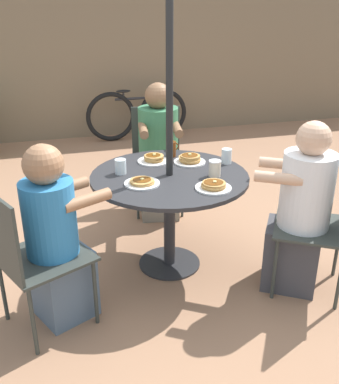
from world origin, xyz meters
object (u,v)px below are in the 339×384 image
bicycle (137,114)px  patio_chair_east (328,220)px  drinking_glass_a (121,167)px  patio_chair_north (27,252)px  patio_chair_south (157,152)px  syrup_bottle (171,148)px  pancake_plate_b (142,182)px  diner_south (159,157)px  patio_table (169,189)px  pancake_plate_c (154,159)px  pancake_plate_d (213,186)px  coffee_cup (215,168)px  diner_east (300,215)px  drinking_glass_b (227,156)px  diner_north (56,241)px  pancake_plate_a (190,159)px

bicycle → patio_chair_east: bearing=-83.4°
bicycle → drinking_glass_a: bearing=-103.9°
patio_chair_north → patio_chair_south: same height
syrup_bottle → drinking_glass_a: size_ratio=1.62×
bicycle → patio_chair_south: bearing=-97.3°
syrup_bottle → pancake_plate_b: bearing=-124.4°
diner_south → patio_table: bearing=90.0°
pancake_plate_c → pancake_plate_d: (0.25, -0.59, -0.00)m
syrup_bottle → coffee_cup: (0.17, -0.48, -0.01)m
drinking_glass_a → patio_chair_south: bearing=62.4°
syrup_bottle → patio_chair_east: bearing=-50.2°
drinking_glass_a → pancake_plate_d: bearing=-39.0°
diner_east → drinking_glass_b: bearing=58.2°
diner_north → pancake_plate_a: 1.18m
syrup_bottle → bicycle: 2.92m
patio_chair_north → bicycle: (1.39, 3.70, -0.18)m
patio_chair_north → pancake_plate_b: bearing=89.2°
pancake_plate_b → pancake_plate_c: size_ratio=1.00×
diner_south → bicycle: 2.39m
pancake_plate_a → pancake_plate_d: bearing=-90.6°
diner_south → syrup_bottle: bearing=96.3°
pancake_plate_b → diner_east: bearing=-20.0°
syrup_bottle → diner_east: bearing=-53.2°
diner_south → coffee_cup: (0.14, -0.98, 0.23)m
diner_east → syrup_bottle: 1.08m
drinking_glass_a → diner_east: bearing=-28.7°
pancake_plate_c → bicycle: size_ratio=0.16×
diner_east → pancake_plate_a: diner_east is taller
patio_chair_south → pancake_plate_a: (0.04, -0.86, 0.21)m
patio_chair_east → pancake_plate_c: patio_chair_east is taller
patio_chair_east → pancake_plate_a: patio_chair_east is taller
patio_chair_south → bicycle: 2.21m
patio_chair_south → pancake_plate_c: 0.82m
diner_north → diner_east: (1.54, -0.08, 0.00)m
diner_north → pancake_plate_a: bearing=94.0°
diner_east → diner_south: diner_south is taller
patio_chair_south → syrup_bottle: (-0.06, -0.68, 0.25)m
pancake_plate_a → pancake_plate_d: size_ratio=1.00×
pancake_plate_a → pancake_plate_b: size_ratio=1.00×
pancake_plate_b → coffee_cup: (0.50, 0.01, 0.04)m
pancake_plate_d → syrup_bottle: 0.69m
diner_south → coffee_cup: 1.02m
patio_chair_east → coffee_cup: bearing=85.5°
patio_table → syrup_bottle: bearing=72.5°
patio_table → diner_south: (0.14, 0.87, -0.06)m
drinking_glass_b → patio_chair_north: bearing=-157.6°
patio_chair_north → patio_chair_east: bearing=60.7°
diner_north → diner_south: diner_south is taller
pancake_plate_b → bicycle: 3.44m
patio_chair_east → drinking_glass_b: (-0.44, 0.68, 0.24)m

